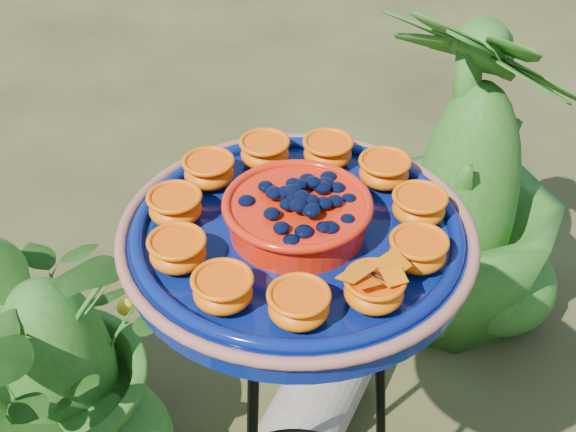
# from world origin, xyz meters

# --- Properties ---
(tripod_stand) EXTENTS (0.43, 0.43, 0.99)m
(tripod_stand) POSITION_xyz_m (0.01, -0.00, 0.60)
(tripod_stand) COLOR black
(tripod_stand) RESTS_ON ground
(feeder_dish) EXTENTS (0.60, 0.60, 0.12)m
(feeder_dish) POSITION_xyz_m (0.01, -0.01, 1.04)
(feeder_dish) COLOR #071458
(feeder_dish) RESTS_ON tripod_stand
(driftwood_log) EXTENTS (0.56, 0.58, 0.20)m
(driftwood_log) POSITION_xyz_m (0.14, 0.33, 0.10)
(driftwood_log) COLOR tan
(driftwood_log) RESTS_ON ground
(shrub_back_left) EXTENTS (0.92, 0.88, 0.80)m
(shrub_back_left) POSITION_xyz_m (-0.41, 0.53, 0.40)
(shrub_back_left) COLOR #245316
(shrub_back_left) RESTS_ON ground
(shrub_back_right) EXTENTS (0.77, 0.77, 1.01)m
(shrub_back_right) POSITION_xyz_m (0.76, 0.70, 0.50)
(shrub_back_right) COLOR #245316
(shrub_back_right) RESTS_ON ground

